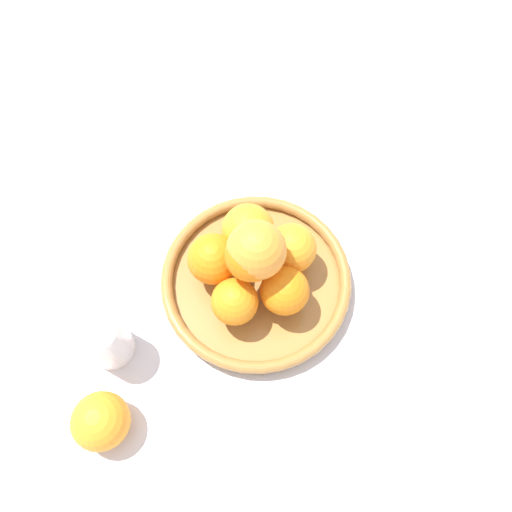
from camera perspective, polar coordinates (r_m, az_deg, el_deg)
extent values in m
plane|color=silver|center=(0.80, 0.00, -3.30)|extent=(4.00, 4.00, 0.00)
cylinder|color=#A57238|center=(0.79, 0.00, -3.07)|extent=(0.29, 0.29, 0.02)
torus|color=#A57238|center=(0.77, 0.00, -2.56)|extent=(0.30, 0.30, 0.02)
sphere|color=orange|center=(0.71, -2.45, -5.22)|extent=(0.07, 0.07, 0.07)
sphere|color=orange|center=(0.72, 3.29, -3.98)|extent=(0.07, 0.07, 0.07)
sphere|color=orange|center=(0.74, 4.06, 0.87)|extent=(0.08, 0.08, 0.08)
sphere|color=orange|center=(0.75, -0.90, 3.00)|extent=(0.08, 0.08, 0.08)
sphere|color=orange|center=(0.74, -4.92, -0.34)|extent=(0.08, 0.08, 0.08)
sphere|color=orange|center=(0.67, 0.20, 0.69)|extent=(0.08, 0.08, 0.08)
sphere|color=orange|center=(0.67, -0.54, 0.06)|extent=(0.07, 0.07, 0.07)
sphere|color=orange|center=(0.73, -17.31, -17.57)|extent=(0.08, 0.08, 0.08)
cylinder|color=white|center=(0.74, -16.95, -9.03)|extent=(0.07, 0.07, 0.10)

